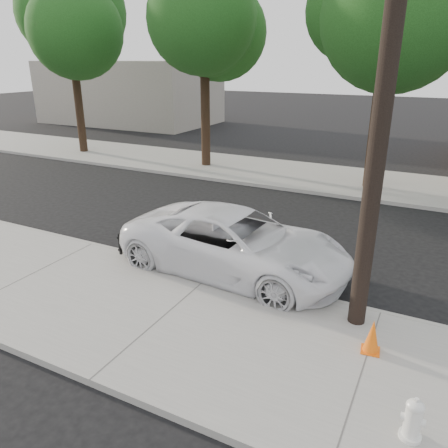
{
  "coord_description": "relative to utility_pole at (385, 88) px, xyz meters",
  "views": [
    {
      "loc": [
        4.66,
        -10.71,
        5.15
      ],
      "look_at": [
        -0.31,
        -0.96,
        1.0
      ],
      "focal_mm": 35.0,
      "sensor_mm": 36.0,
      "label": 1
    }
  ],
  "objects": [
    {
      "name": "ground",
      "position": [
        -3.6,
        2.7,
        -4.7
      ],
      "size": [
        120.0,
        120.0,
        0.0
      ],
      "primitive_type": "plane",
      "color": "black",
      "rests_on": "ground"
    },
    {
      "name": "near_sidewalk",
      "position": [
        -3.6,
        -1.6,
        -4.62
      ],
      "size": [
        90.0,
        4.4,
        0.15
      ],
      "primitive_type": "cube",
      "color": "gray",
      "rests_on": "ground"
    },
    {
      "name": "far_sidewalk",
      "position": [
        -3.6,
        11.2,
        -4.62
      ],
      "size": [
        90.0,
        5.0,
        0.15
      ],
      "primitive_type": "cube",
      "color": "gray",
      "rests_on": "ground"
    },
    {
      "name": "curb_near",
      "position": [
        -3.6,
        0.6,
        -4.62
      ],
      "size": [
        90.0,
        0.12,
        0.16
      ],
      "primitive_type": "cube",
      "color": "#9E9B93",
      "rests_on": "ground"
    },
    {
      "name": "building_far",
      "position": [
        -23.6,
        22.7,
        -2.2
      ],
      "size": [
        14.0,
        8.0,
        5.0
      ],
      "primitive_type": "cube",
      "color": "gray",
      "rests_on": "ground"
    },
    {
      "name": "utility_pole",
      "position": [
        0.0,
        0.0,
        0.0
      ],
      "size": [
        1.4,
        0.34,
        9.0
      ],
      "color": "black",
      "rests_on": "near_sidewalk"
    },
    {
      "name": "tree_a",
      "position": [
        -17.4,
        10.55,
        1.83
      ],
      "size": [
        4.65,
        4.5,
        9.0
      ],
      "color": "black",
      "rests_on": "far_sidewalk"
    },
    {
      "name": "tree_b",
      "position": [
        -9.41,
        10.76,
        1.45
      ],
      "size": [
        4.34,
        4.2,
        8.45
      ],
      "color": "black",
      "rests_on": "far_sidewalk"
    },
    {
      "name": "tree_c",
      "position": [
        -1.38,
        10.34,
        2.21
      ],
      "size": [
        4.96,
        4.8,
        9.55
      ],
      "color": "black",
      "rests_on": "far_sidewalk"
    },
    {
      "name": "police_cruiser",
      "position": [
        -3.27,
        1.11,
        -3.88
      ],
      "size": [
        6.01,
        3.06,
        1.63
      ],
      "primitive_type": "imported",
      "rotation": [
        0.0,
        0.0,
        1.51
      ],
      "color": "white",
      "rests_on": "ground"
    },
    {
      "name": "fire_hydrant",
      "position": [
        1.27,
        -2.64,
        -4.24
      ],
      "size": [
        0.33,
        0.31,
        0.64
      ],
      "rotation": [
        0.0,
        0.0,
        -0.02
      ],
      "color": "white",
      "rests_on": "near_sidewalk"
    },
    {
      "name": "traffic_cone",
      "position": [
        0.43,
        -0.88,
        -4.24
      ],
      "size": [
        0.37,
        0.37,
        0.64
      ],
      "rotation": [
        0.0,
        0.0,
        0.12
      ],
      "color": "#FF650D",
      "rests_on": "near_sidewalk"
    }
  ]
}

